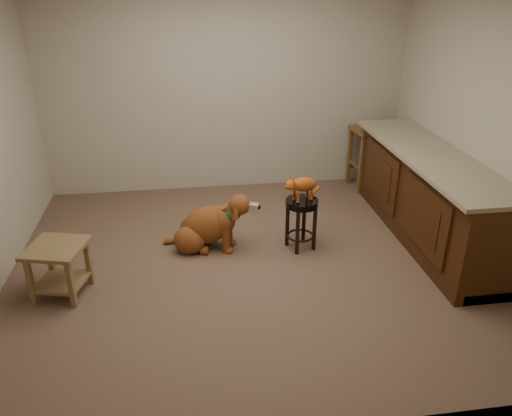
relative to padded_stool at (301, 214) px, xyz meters
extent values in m
cube|color=brown|center=(-0.58, -0.25, -0.38)|extent=(4.50, 4.00, 0.01)
cube|color=#ACA28B|center=(-0.58, 1.75, 0.92)|extent=(4.50, 0.04, 2.60)
cube|color=#ACA28B|center=(-0.58, -2.25, 0.92)|extent=(4.50, 0.04, 2.60)
cube|color=#ACA28B|center=(1.67, -0.25, 0.92)|extent=(0.04, 4.00, 2.60)
cube|color=#3D1F0A|center=(1.37, 0.05, 0.07)|extent=(0.60, 2.50, 0.90)
cube|color=gray|center=(1.34, 0.05, 0.54)|extent=(0.70, 2.56, 0.04)
cube|color=black|center=(1.41, 0.05, -0.33)|extent=(0.52, 2.50, 0.10)
cube|color=#3D1F0A|center=(1.06, -0.50, 0.12)|extent=(0.02, 0.90, 0.62)
cube|color=#3D1F0A|center=(1.06, 0.60, 0.12)|extent=(0.02, 0.90, 0.62)
cube|color=#321808|center=(1.05, -0.50, 0.12)|extent=(0.02, 0.60, 0.40)
cube|color=#321808|center=(1.05, 0.60, 0.12)|extent=(0.02, 0.60, 0.40)
cylinder|color=black|center=(0.06, 0.13, -0.14)|extent=(0.04, 0.04, 0.47)
cylinder|color=black|center=(-0.13, 0.06, -0.14)|extent=(0.04, 0.04, 0.47)
cylinder|color=black|center=(0.13, -0.06, -0.14)|extent=(0.04, 0.04, 0.47)
cylinder|color=black|center=(-0.06, -0.13, -0.14)|extent=(0.04, 0.04, 0.47)
torus|color=black|center=(0.00, 0.00, -0.24)|extent=(0.35, 0.35, 0.02)
cylinder|color=black|center=(0.00, 0.00, 0.12)|extent=(0.33, 0.33, 0.06)
cube|color=brown|center=(1.36, 1.65, 0.00)|extent=(0.05, 0.05, 0.76)
cube|color=brown|center=(1.02, 1.61, 0.00)|extent=(0.05, 0.05, 0.76)
cube|color=brown|center=(1.41, 1.30, 0.00)|extent=(0.05, 0.05, 0.76)
cube|color=brown|center=(1.06, 1.26, 0.00)|extent=(0.05, 0.05, 0.76)
cube|color=brown|center=(1.21, 1.45, 0.40)|extent=(0.48, 0.48, 0.04)
cube|color=brown|center=(-2.04, -0.38, -0.16)|extent=(0.05, 0.05, 0.44)
cube|color=brown|center=(-2.38, -0.29, -0.16)|extent=(0.05, 0.05, 0.44)
cube|color=brown|center=(-2.13, -0.72, -0.16)|extent=(0.05, 0.05, 0.44)
cube|color=brown|center=(-2.47, -0.63, -0.16)|extent=(0.05, 0.05, 0.44)
cube|color=brown|center=(-2.25, -0.51, 0.08)|extent=(0.56, 0.56, 0.04)
cube|color=brown|center=(-2.25, -0.51, -0.26)|extent=(0.48, 0.48, 0.03)
ellipsoid|color=brown|center=(-1.07, 0.29, -0.24)|extent=(0.38, 0.34, 0.29)
ellipsoid|color=brown|center=(-1.13, 0.06, -0.24)|extent=(0.38, 0.34, 0.29)
cylinder|color=brown|center=(-0.91, 0.27, -0.34)|extent=(0.10, 0.11, 0.09)
cylinder|color=brown|center=(-0.98, 0.00, -0.34)|extent=(0.10, 0.11, 0.09)
ellipsoid|color=brown|center=(-0.95, 0.14, -0.12)|extent=(0.74, 0.51, 0.60)
ellipsoid|color=brown|center=(-0.78, 0.09, -0.05)|extent=(0.31, 0.33, 0.30)
cylinder|color=brown|center=(-0.72, 0.16, -0.21)|extent=(0.09, 0.09, 0.35)
cylinder|color=brown|center=(-0.77, 0.00, -0.21)|extent=(0.09, 0.09, 0.35)
sphere|color=brown|center=(-0.70, 0.15, -0.36)|extent=(0.09, 0.09, 0.09)
sphere|color=brown|center=(-0.74, -0.01, -0.36)|extent=(0.09, 0.09, 0.09)
cylinder|color=brown|center=(-0.71, 0.07, 0.04)|extent=(0.25, 0.21, 0.22)
ellipsoid|color=brown|center=(-0.62, 0.05, 0.12)|extent=(0.27, 0.25, 0.21)
cube|color=#95775D|center=(-0.51, 0.01, 0.10)|extent=(0.16, 0.11, 0.10)
sphere|color=black|center=(-0.44, 0.00, 0.11)|extent=(0.05, 0.05, 0.05)
cube|color=brown|center=(-0.61, 0.14, 0.10)|extent=(0.06, 0.07, 0.16)
cube|color=brown|center=(-0.66, -0.04, 0.10)|extent=(0.06, 0.07, 0.16)
torus|color=#0A5437|center=(-0.71, 0.07, 0.03)|extent=(0.17, 0.22, 0.18)
cylinder|color=#D8BF4C|center=(-0.66, 0.06, -0.03)|extent=(0.02, 0.04, 0.04)
cylinder|color=brown|center=(-1.26, 0.27, -0.35)|extent=(0.28, 0.09, 0.06)
ellipsoid|color=#A14410|center=(0.01, 0.00, 0.32)|extent=(0.31, 0.22, 0.18)
cylinder|color=#A14410|center=(-0.08, 0.01, 0.21)|extent=(0.03, 0.03, 0.11)
sphere|color=#A14410|center=(-0.08, 0.01, 0.17)|extent=(0.04, 0.04, 0.04)
cylinder|color=#A14410|center=(-0.05, -0.06, 0.21)|extent=(0.03, 0.03, 0.11)
sphere|color=#A14410|center=(-0.05, -0.06, 0.17)|extent=(0.04, 0.04, 0.04)
cylinder|color=#A14410|center=(0.07, 0.06, 0.21)|extent=(0.03, 0.03, 0.11)
sphere|color=#A14410|center=(0.07, 0.06, 0.17)|extent=(0.04, 0.04, 0.04)
cylinder|color=#A14410|center=(0.09, -0.01, 0.21)|extent=(0.03, 0.03, 0.11)
sphere|color=#A14410|center=(0.09, -0.01, 0.17)|extent=(0.04, 0.04, 0.04)
sphere|color=#A14410|center=(-0.13, -0.04, 0.34)|extent=(0.10, 0.10, 0.10)
sphere|color=#A14410|center=(-0.17, -0.06, 0.33)|extent=(0.04, 0.04, 0.04)
sphere|color=brown|center=(-0.18, -0.06, 0.33)|extent=(0.02, 0.02, 0.02)
cone|color=#A14410|center=(-0.13, -0.01, 0.39)|extent=(0.06, 0.06, 0.05)
cone|color=#C66B60|center=(-0.13, -0.01, 0.39)|extent=(0.03, 0.03, 0.03)
cone|color=#A14410|center=(-0.11, -0.07, 0.39)|extent=(0.06, 0.06, 0.05)
cone|color=#C66B60|center=(-0.11, -0.07, 0.39)|extent=(0.03, 0.03, 0.03)
cylinder|color=#A14410|center=(0.14, 0.09, 0.18)|extent=(0.18, 0.17, 0.10)
camera|label=1|loc=(-1.09, -4.39, 2.20)|focal=35.00mm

